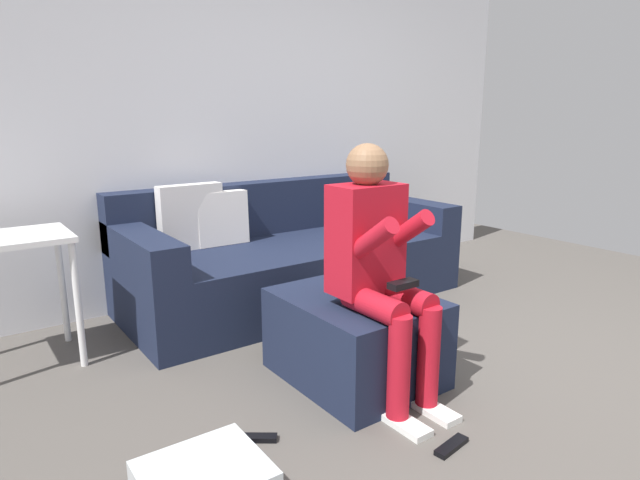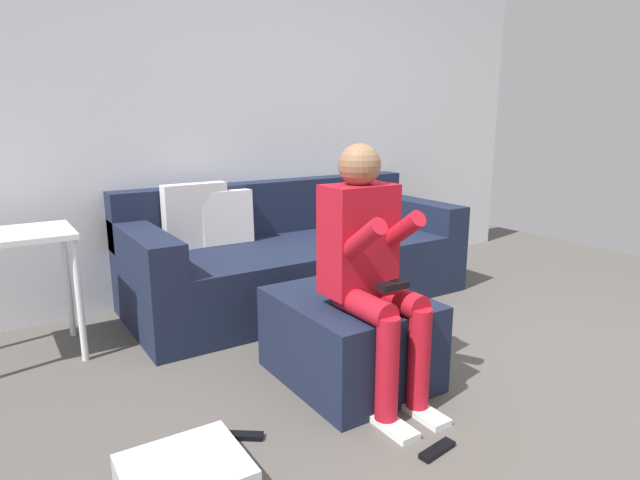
{
  "view_description": "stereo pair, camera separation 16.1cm",
  "coord_description": "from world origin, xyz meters",
  "views": [
    {
      "loc": [
        -2.25,
        -1.29,
        1.32
      ],
      "look_at": [
        -0.42,
        1.23,
        0.59
      ],
      "focal_mm": 30.0,
      "sensor_mm": 36.0,
      "label": 1
    },
    {
      "loc": [
        -2.12,
        -1.38,
        1.32
      ],
      "look_at": [
        -0.42,
        1.23,
        0.59
      ],
      "focal_mm": 30.0,
      "sensor_mm": 36.0,
      "label": 2
    }
  ],
  "objects": [
    {
      "name": "remote_near_ottoman",
      "position": [
        -0.69,
        -0.05,
        0.01
      ],
      "size": [
        0.18,
        0.08,
        0.02
      ],
      "primitive_type": "cube",
      "rotation": [
        0.0,
        0.0,
        0.14
      ],
      "color": "black",
      "rests_on": "ground_plane"
    },
    {
      "name": "couch_sectional",
      "position": [
        -0.24,
        1.87,
        0.31
      ],
      "size": [
        2.39,
        0.99,
        0.87
      ],
      "color": "#192138",
      "rests_on": "ground_plane"
    },
    {
      "name": "storage_bin",
      "position": [
        -1.61,
        0.3,
        0.05
      ],
      "size": [
        0.44,
        0.39,
        0.1
      ],
      "primitive_type": "cube",
      "rotation": [
        0.0,
        0.0,
        -0.02
      ],
      "color": "silver",
      "rests_on": "ground_plane"
    },
    {
      "name": "ottoman",
      "position": [
        -0.62,
        0.66,
        0.22
      ],
      "size": [
        0.64,
        0.78,
        0.44
      ],
      "primitive_type": "cube",
      "color": "#192138",
      "rests_on": "ground_plane"
    },
    {
      "name": "ground_plane",
      "position": [
        0.0,
        0.0,
        0.0
      ],
      "size": [
        6.27,
        6.27,
        0.0
      ],
      "primitive_type": "plane",
      "color": "#544F49"
    },
    {
      "name": "side_table",
      "position": [
        -2.0,
        1.81,
        0.59
      ],
      "size": [
        0.61,
        0.47,
        0.71
      ],
      "color": "white",
      "rests_on": "ground_plane"
    },
    {
      "name": "wall_back",
      "position": [
        0.0,
        2.36,
        1.23
      ],
      "size": [
        4.82,
        0.1,
        2.47
      ],
      "primitive_type": "cube",
      "color": "silver",
      "rests_on": "ground_plane"
    },
    {
      "name": "person_seated",
      "position": [
        -0.65,
        0.47,
        0.67
      ],
      "size": [
        0.33,
        0.61,
        1.2
      ],
      "color": "red",
      "rests_on": "ground_plane"
    },
    {
      "name": "remote_by_storage_bin",
      "position": [
        -1.31,
        0.46,
        0.01
      ],
      "size": [
        0.17,
        0.14,
        0.02
      ],
      "primitive_type": "cube",
      "rotation": [
        0.0,
        0.0,
        -0.64
      ],
      "color": "black",
      "rests_on": "ground_plane"
    }
  ]
}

